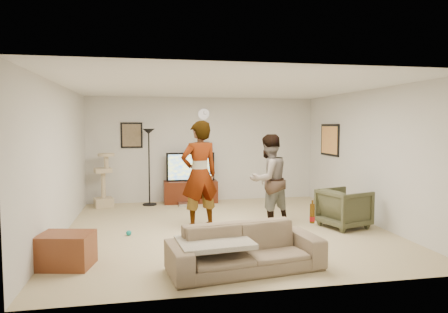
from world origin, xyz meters
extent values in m
cube|color=tan|center=(0.00, 0.00, -0.01)|extent=(5.50, 5.50, 0.02)
cube|color=white|center=(0.00, 0.00, 2.51)|extent=(5.50, 5.50, 0.02)
cube|color=silver|center=(0.00, 2.75, 1.25)|extent=(5.50, 0.04, 2.50)
cube|color=silver|center=(0.00, -2.75, 1.25)|extent=(5.50, 0.04, 2.50)
cube|color=silver|center=(-2.75, 0.00, 1.25)|extent=(0.04, 5.50, 2.50)
cube|color=silver|center=(2.75, 0.00, 1.25)|extent=(0.04, 5.50, 2.50)
cylinder|color=silver|center=(0.00, 2.72, 2.10)|extent=(0.26, 0.04, 0.26)
cube|color=black|center=(0.00, 2.69, 1.38)|extent=(0.25, 0.10, 0.10)
cube|color=brown|center=(-1.70, 2.73, 1.60)|extent=(0.42, 0.03, 0.52)
cube|color=#FF9E50|center=(2.73, 1.60, 1.50)|extent=(0.03, 0.78, 0.62)
cube|color=#40180B|center=(-0.35, 2.50, 0.26)|extent=(1.25, 0.45, 0.52)
cube|color=silver|center=(-0.46, 2.11, 0.04)|extent=(0.40, 0.30, 0.07)
cube|color=black|center=(-0.35, 2.50, 0.86)|extent=(1.13, 0.08, 0.67)
cube|color=yellow|center=(-0.35, 2.46, 0.86)|extent=(1.04, 0.01, 0.59)
cylinder|color=black|center=(-1.31, 2.41, 0.87)|extent=(0.32, 0.32, 1.75)
cube|color=tan|center=(-2.33, 2.39, 0.61)|extent=(0.48, 0.48, 1.22)
imported|color=#ACABBB|center=(-0.44, 0.18, 0.96)|extent=(0.80, 0.64, 1.92)
imported|color=#33518C|center=(0.84, 0.13, 0.84)|extent=(1.00, 0.91, 1.67)
imported|color=#76654F|center=(-0.15, -2.08, 0.28)|extent=(2.03, 1.02, 0.57)
cube|color=#C0B6A0|center=(-0.54, -2.08, 0.38)|extent=(0.97, 0.79, 0.06)
cylinder|color=#5A3606|center=(0.75, -2.08, 0.69)|extent=(0.06, 0.06, 0.25)
imported|color=#3B3C27|center=(2.11, -0.32, 0.35)|extent=(0.95, 0.93, 0.70)
cube|color=brown|center=(-2.40, -1.53, 0.22)|extent=(0.75, 0.62, 0.44)
sphere|color=#108C83|center=(-1.67, -0.16, 0.04)|extent=(0.09, 0.09, 0.09)
camera|label=1|loc=(-1.35, -6.92, 1.84)|focal=32.27mm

